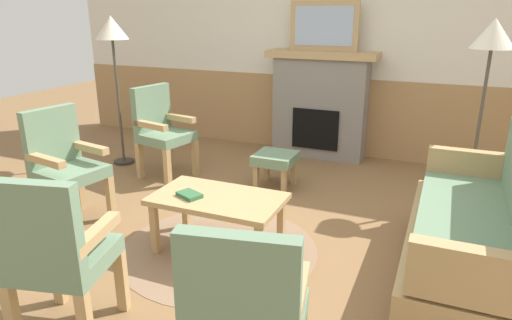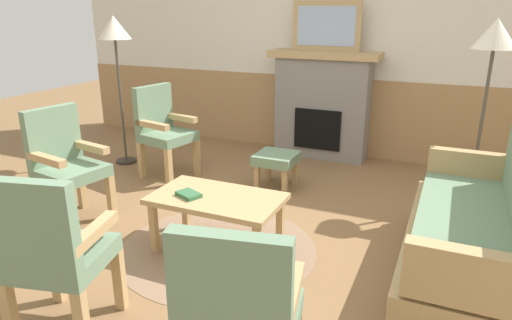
% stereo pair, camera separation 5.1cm
% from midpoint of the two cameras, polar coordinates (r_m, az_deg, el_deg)
% --- Properties ---
extents(ground_plane, '(14.00, 14.00, 0.00)m').
position_cam_midpoint_polar(ground_plane, '(3.73, -1.80, -9.61)').
color(ground_plane, olive).
extents(wall_back, '(7.20, 0.14, 2.70)m').
position_cam_midpoint_polar(wall_back, '(5.76, 9.58, 13.79)').
color(wall_back, silver).
rests_on(wall_back, ground_plane).
extents(fireplace, '(1.30, 0.44, 1.28)m').
position_cam_midpoint_polar(fireplace, '(5.61, 8.57, 6.92)').
color(fireplace, gray).
rests_on(fireplace, ground_plane).
extents(framed_picture, '(0.80, 0.04, 0.56)m').
position_cam_midpoint_polar(framed_picture, '(5.51, 9.04, 16.21)').
color(framed_picture, tan).
rests_on(framed_picture, fireplace).
extents(couch, '(0.70, 1.80, 0.98)m').
position_cam_midpoint_polar(couch, '(3.30, 25.89, -7.89)').
color(couch, tan).
rests_on(couch, ground_plane).
extents(coffee_table, '(0.96, 0.56, 0.44)m').
position_cam_midpoint_polar(coffee_table, '(3.40, -4.49, -5.37)').
color(coffee_table, tan).
rests_on(coffee_table, ground_plane).
extents(round_rug, '(1.50, 1.50, 0.01)m').
position_cam_midpoint_polar(round_rug, '(3.57, -4.33, -11.00)').
color(round_rug, '#896B51').
rests_on(round_rug, ground_plane).
extents(book_on_table, '(0.21, 0.18, 0.03)m').
position_cam_midpoint_polar(book_on_table, '(3.39, -8.00, -4.29)').
color(book_on_table, '#33663D').
rests_on(book_on_table, coffee_table).
extents(footstool, '(0.40, 0.40, 0.36)m').
position_cam_midpoint_polar(footstool, '(4.63, 2.88, -0.08)').
color(footstool, tan).
rests_on(footstool, ground_plane).
extents(armchair_near_fireplace, '(0.56, 0.56, 0.98)m').
position_cam_midpoint_polar(armchair_near_fireplace, '(4.14, -22.43, -0.07)').
color(armchair_near_fireplace, tan).
rests_on(armchair_near_fireplace, ground_plane).
extents(armchair_by_window_left, '(0.57, 0.57, 0.98)m').
position_cam_midpoint_polar(armchair_by_window_left, '(4.99, -11.29, 4.00)').
color(armchair_by_window_left, tan).
rests_on(armchair_by_window_left, ground_plane).
extents(armchair_front_left, '(0.58, 0.58, 0.98)m').
position_cam_midpoint_polar(armchair_front_left, '(2.68, -23.63, -10.20)').
color(armchair_front_left, tan).
rests_on(armchair_front_left, ground_plane).
extents(armchair_front_center, '(0.57, 0.57, 0.98)m').
position_cam_midpoint_polar(armchair_front_center, '(2.01, -1.42, -18.78)').
color(armchair_front_center, tan).
rests_on(armchair_front_center, ground_plane).
extents(floor_lamp_by_couch, '(0.36, 0.36, 1.68)m').
position_cam_midpoint_polar(floor_lamp_by_couch, '(4.41, 27.88, 12.43)').
color(floor_lamp_by_couch, '#332D28').
rests_on(floor_lamp_by_couch, ground_plane).
extents(floor_lamp_by_chairs, '(0.36, 0.36, 1.68)m').
position_cam_midpoint_polar(floor_lamp_by_chairs, '(5.41, -16.97, 14.46)').
color(floor_lamp_by_chairs, '#332D28').
rests_on(floor_lamp_by_chairs, ground_plane).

